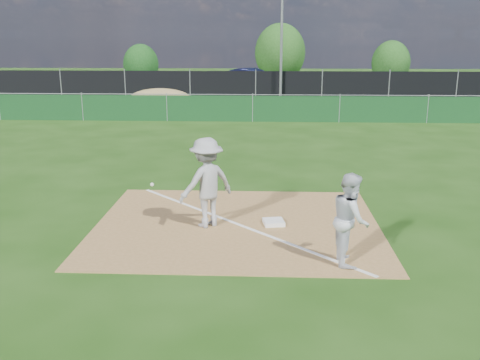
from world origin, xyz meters
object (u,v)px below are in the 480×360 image
Objects in this scene: play_at_first at (207,183)px; tree_right at (391,63)px; car_mid at (252,80)px; car_right at (323,83)px; first_base at (274,222)px; tree_mid at (280,53)px; light_pole at (282,33)px; car_left at (192,81)px; runner at (350,219)px; tree_left at (141,64)px.

play_at_first is 34.22m from tree_right.
car_mid is 4.89m from car_right.
car_right is at bearing -72.40° from car_mid.
tree_mid is at bearing 88.33° from first_base.
play_at_first is at bearing -95.58° from light_pole.
car_left reaches higher than first_base.
runner is (1.30, -1.87, 0.76)m from first_base.
tree_mid is (-2.77, 7.14, 1.80)m from car_right.
play_at_first is 32.69m from tree_left.
car_left is at bearing 79.38° from car_right.
tree_mid is 1.39× the size of tree_right.
first_base is 0.22× the size of play_at_first.
light_pole is 18.91× the size of first_base.
light_pole is at bearing 135.81° from car_right.
car_left is (-5.25, 26.30, 0.75)m from first_base.
tree_left is at bearing 105.08° from play_at_first.
car_left is 1.36× the size of tree_right.
car_right is 1.45× the size of tree_left.
light_pole is 2.48× the size of tree_left.
runner is at bearing -155.76° from car_left.
tree_left is 0.92× the size of tree_right.
light_pole is at bearing -116.65° from car_left.
car_right is at bearing -136.31° from tree_right.
tree_left is (-11.21, 33.28, 0.84)m from runner.
tree_left is at bearing 53.47° from car_left.
tree_mid reaches higher than tree_right.
play_at_first reaches higher than runner.
light_pole is 6.70m from car_mid.
tree_left is 11.19m from tree_mid.
play_at_first is (-1.41, -0.15, 0.90)m from first_base.
tree_mid reaches higher than car_left.
car_mid reaches higher than car_left.
tree_mid is at bearing 8.07° from car_right.
tree_right is at bearing 2.47° from tree_left.
car_right is (5.16, 26.84, -0.27)m from play_at_first.
first_base is 0.09× the size of tree_mid.
runner is 35.74m from tree_mid.
car_right is (4.85, -0.58, -0.13)m from car_mid.
tree_right is (9.57, 32.25, 1.73)m from first_base.
car_right is at bearing -5.08° from runner.
car_right is 0.97× the size of tree_mid.
tree_right is at bearing 50.12° from light_pole.
runner is 35.13m from tree_left.
car_left is (-5.98, 4.64, -3.18)m from light_pole.
first_base is at bearing -72.49° from tree_left.
car_mid is at bearing 4.53° from runner.
tree_mid reaches higher than car_mid.
play_at_first is at bearing -173.87° from first_base.
light_pole is 22.12m from play_at_first.
car_mid is (4.15, 0.98, 0.00)m from car_left.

